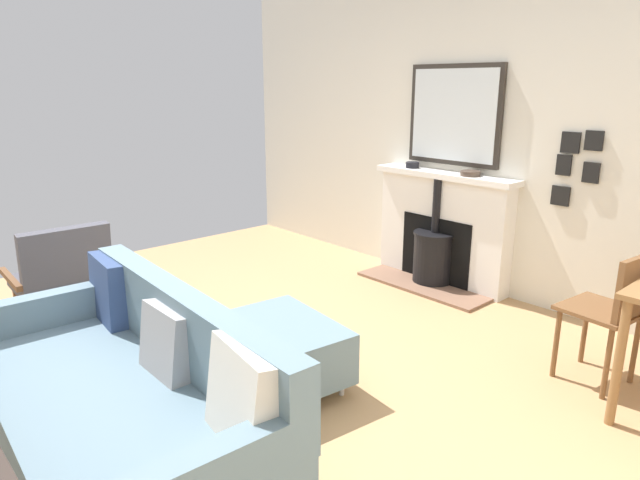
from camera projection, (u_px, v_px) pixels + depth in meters
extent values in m
cube|color=tan|center=(226.00, 378.00, 3.49)|extent=(5.19, 5.94, 0.01)
cube|color=silver|center=(477.00, 129.00, 4.78)|extent=(0.12, 5.94, 2.78)
cube|color=brown|center=(421.00, 286.00, 5.01)|extent=(0.36, 1.24, 0.03)
cube|color=white|center=(442.00, 231.00, 5.06)|extent=(0.18, 1.31, 0.97)
cube|color=black|center=(437.00, 249.00, 5.06)|extent=(0.06, 0.73, 0.59)
cylinder|color=black|center=(433.00, 258.00, 5.05)|extent=(0.36, 0.36, 0.44)
cylinder|color=black|center=(435.00, 233.00, 4.99)|extent=(0.38, 0.38, 0.02)
cylinder|color=black|center=(436.00, 206.00, 4.92)|extent=(0.07, 0.07, 0.48)
cube|color=white|center=(444.00, 175.00, 4.91)|extent=(0.23, 1.39, 0.05)
cube|color=#2D2823|center=(454.00, 115.00, 4.83)|extent=(0.04, 0.92, 0.85)
cube|color=silver|center=(453.00, 115.00, 4.81)|extent=(0.01, 0.84, 0.77)
cylinder|color=black|center=(412.00, 165.00, 5.14)|extent=(0.12, 0.12, 0.05)
torus|color=black|center=(412.00, 163.00, 5.14)|extent=(0.12, 0.12, 0.01)
cylinder|color=#47382D|center=(470.00, 173.00, 4.70)|extent=(0.17, 0.17, 0.04)
torus|color=#47382D|center=(471.00, 171.00, 4.70)|extent=(0.17, 0.17, 0.01)
cylinder|color=#B2B2B7|center=(125.00, 368.00, 3.51)|extent=(0.04, 0.04, 0.10)
cube|color=slate|center=(113.00, 419.00, 2.61)|extent=(0.98, 2.01, 0.32)
cube|color=slate|center=(183.00, 328.00, 2.75)|extent=(0.24, 1.98, 0.39)
cube|color=slate|center=(52.00, 308.00, 3.23)|extent=(0.84, 0.16, 0.19)
cube|color=slate|center=(204.00, 477.00, 1.85)|extent=(0.84, 0.16, 0.19)
cube|color=#334775|center=(109.00, 291.00, 3.27)|extent=(0.17, 0.41, 0.40)
cube|color=#99999E|center=(167.00, 342.00, 2.68)|extent=(0.16, 0.34, 0.36)
cube|color=beige|center=(242.00, 397.00, 2.16)|extent=(0.22, 0.43, 0.42)
cylinder|color=#B2B2B7|center=(212.00, 373.00, 3.46)|extent=(0.04, 0.04, 0.09)
cylinder|color=#B2B2B7|center=(261.00, 419.00, 2.98)|extent=(0.04, 0.04, 0.09)
cylinder|color=#B2B2B7|center=(286.00, 349.00, 3.76)|extent=(0.04, 0.04, 0.09)
cylinder|color=#B2B2B7|center=(342.00, 388.00, 3.28)|extent=(0.04, 0.04, 0.09)
cube|color=slate|center=(275.00, 350.00, 3.31)|extent=(0.76, 0.83, 0.31)
cube|color=brown|center=(88.00, 289.00, 4.51)|extent=(0.05, 0.05, 0.34)
cube|color=brown|center=(18.00, 304.00, 4.20)|extent=(0.05, 0.05, 0.34)
cube|color=brown|center=(109.00, 306.00, 4.16)|extent=(0.05, 0.05, 0.34)
cube|color=brown|center=(35.00, 324.00, 3.85)|extent=(0.05, 0.05, 0.34)
cube|color=#4C4C56|center=(60.00, 281.00, 4.13)|extent=(0.62, 0.58, 0.08)
cube|color=#4C4C56|center=(66.00, 257.00, 3.88)|extent=(0.60, 0.14, 0.42)
cube|color=brown|center=(102.00, 261.00, 4.30)|extent=(0.06, 0.53, 0.04)
cube|color=brown|center=(10.00, 279.00, 3.91)|extent=(0.06, 0.53, 0.04)
cylinder|color=olive|center=(618.00, 364.00, 2.92)|extent=(0.05, 0.05, 0.72)
cylinder|color=brown|center=(585.00, 330.00, 3.62)|extent=(0.04, 0.04, 0.46)
cylinder|color=brown|center=(556.00, 343.00, 3.44)|extent=(0.04, 0.04, 0.46)
cylinder|color=brown|center=(635.00, 349.00, 3.37)|extent=(0.04, 0.04, 0.46)
cylinder|color=brown|center=(607.00, 363.00, 3.19)|extent=(0.04, 0.04, 0.46)
cube|color=brown|center=(600.00, 310.00, 3.34)|extent=(0.44, 0.44, 0.02)
cube|color=brown|center=(634.00, 288.00, 3.15)|extent=(0.36, 0.08, 0.36)
cube|color=black|center=(571.00, 143.00, 4.13)|extent=(0.02, 0.14, 0.16)
cube|color=black|center=(594.00, 141.00, 4.01)|extent=(0.02, 0.13, 0.14)
cube|color=black|center=(564.00, 165.00, 4.20)|extent=(0.02, 0.11, 0.16)
cube|color=black|center=(591.00, 173.00, 4.06)|extent=(0.02, 0.12, 0.15)
cube|color=black|center=(560.00, 196.00, 4.27)|extent=(0.02, 0.14, 0.15)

